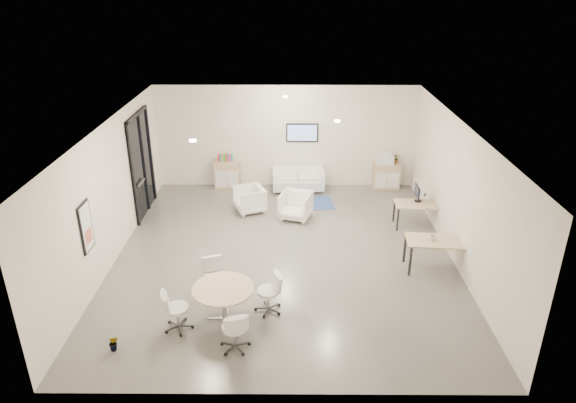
# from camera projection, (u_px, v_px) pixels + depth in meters

# --- Properties ---
(room_shell) EXTENTS (9.60, 10.60, 4.80)m
(room_shell) POSITION_uv_depth(u_px,v_px,m) (284.00, 194.00, 11.75)
(room_shell) COLOR #595751
(room_shell) RESTS_ON ground
(glass_door) EXTENTS (0.09, 1.90, 2.85)m
(glass_door) POSITION_uv_depth(u_px,v_px,m) (142.00, 161.00, 14.10)
(glass_door) COLOR black
(glass_door) RESTS_ON room_shell
(artwork) EXTENTS (0.05, 0.54, 1.04)m
(artwork) POSITION_uv_depth(u_px,v_px,m) (86.00, 227.00, 10.33)
(artwork) COLOR black
(artwork) RESTS_ON room_shell
(wall_tv) EXTENTS (0.98, 0.06, 0.58)m
(wall_tv) POSITION_uv_depth(u_px,v_px,m) (302.00, 133.00, 15.76)
(wall_tv) COLOR black
(wall_tv) RESTS_ON room_shell
(ceiling_spots) EXTENTS (3.14, 4.14, 0.03)m
(ceiling_spots) POSITION_uv_depth(u_px,v_px,m) (276.00, 117.00, 11.87)
(ceiling_spots) COLOR #FFEAC6
(ceiling_spots) RESTS_ON room_shell
(sideboard_left) EXTENTS (0.79, 0.41, 0.89)m
(sideboard_left) POSITION_uv_depth(u_px,v_px,m) (227.00, 174.00, 16.13)
(sideboard_left) COLOR tan
(sideboard_left) RESTS_ON room_shell
(sideboard_right) EXTENTS (0.82, 0.40, 0.82)m
(sideboard_right) POSITION_uv_depth(u_px,v_px,m) (386.00, 176.00, 16.12)
(sideboard_right) COLOR tan
(sideboard_right) RESTS_ON room_shell
(books) EXTENTS (0.46, 0.14, 0.22)m
(books) POSITION_uv_depth(u_px,v_px,m) (225.00, 158.00, 15.91)
(books) COLOR red
(books) RESTS_ON sideboard_left
(printer) EXTENTS (0.50, 0.42, 0.34)m
(printer) POSITION_uv_depth(u_px,v_px,m) (385.00, 158.00, 15.89)
(printer) COLOR white
(printer) RESTS_ON sideboard_right
(loveseat) EXTENTS (1.62, 0.86, 0.59)m
(loveseat) POSITION_uv_depth(u_px,v_px,m) (298.00, 180.00, 16.01)
(loveseat) COLOR white
(loveseat) RESTS_ON room_shell
(blue_rug) EXTENTS (1.62, 1.21, 0.01)m
(blue_rug) POSITION_uv_depth(u_px,v_px,m) (307.00, 204.00, 15.14)
(blue_rug) COLOR #304594
(blue_rug) RESTS_ON room_shell
(armchair_left) EXTENTS (0.97, 0.99, 0.80)m
(armchair_left) POSITION_uv_depth(u_px,v_px,m) (250.00, 198.00, 14.53)
(armchair_left) COLOR white
(armchair_left) RESTS_ON room_shell
(armchair_right) EXTENTS (0.99, 0.96, 0.82)m
(armchair_right) POSITION_uv_depth(u_px,v_px,m) (296.00, 204.00, 14.11)
(armchair_right) COLOR white
(armchair_right) RESTS_ON room_shell
(desk_rear) EXTENTS (1.29, 0.68, 0.66)m
(desk_rear) POSITION_uv_depth(u_px,v_px,m) (419.00, 206.00, 13.58)
(desk_rear) COLOR tan
(desk_rear) RESTS_ON room_shell
(desk_front) EXTENTS (1.46, 0.81, 0.73)m
(desk_front) POSITION_uv_depth(u_px,v_px,m) (438.00, 243.00, 11.57)
(desk_front) COLOR tan
(desk_front) RESTS_ON room_shell
(monitor) EXTENTS (0.20, 0.50, 0.44)m
(monitor) POSITION_uv_depth(u_px,v_px,m) (417.00, 193.00, 13.60)
(monitor) COLOR black
(monitor) RESTS_ON desk_rear
(round_table) EXTENTS (1.19, 1.19, 0.73)m
(round_table) POSITION_uv_depth(u_px,v_px,m) (223.00, 292.00, 9.83)
(round_table) COLOR tan
(round_table) RESTS_ON room_shell
(meeting_chairs) EXTENTS (2.43, 2.43, 0.82)m
(meeting_chairs) POSITION_uv_depth(u_px,v_px,m) (224.00, 302.00, 9.92)
(meeting_chairs) COLOR white
(meeting_chairs) RESTS_ON room_shell
(plant_cabinet) EXTENTS (0.38, 0.39, 0.24)m
(plant_cabinet) POSITION_uv_depth(u_px,v_px,m) (396.00, 159.00, 15.93)
(plant_cabinet) COLOR #3F7F3F
(plant_cabinet) RESTS_ON sideboard_right
(plant_floor) EXTENTS (0.25, 0.36, 0.15)m
(plant_floor) POSITION_uv_depth(u_px,v_px,m) (114.00, 347.00, 9.22)
(plant_floor) COLOR #3F7F3F
(plant_floor) RESTS_ON room_shell
(cup) EXTENTS (0.17, 0.15, 0.13)m
(cup) POSITION_uv_depth(u_px,v_px,m) (433.00, 237.00, 11.52)
(cup) COLOR white
(cup) RESTS_ON desk_front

